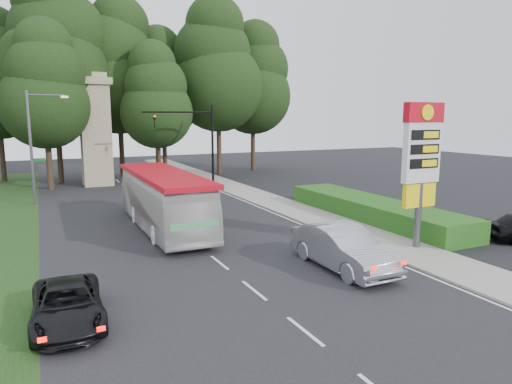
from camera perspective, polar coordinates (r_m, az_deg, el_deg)
name	(u,v)px	position (r m, az deg, el deg)	size (l,w,h in m)	color
ground	(260,296)	(16.39, 0.51, -12.86)	(120.00, 120.00, 0.00)	black
road_surface	(171,224)	(27.20, -10.59, -3.94)	(14.00, 80.00, 0.02)	black
sidewalk_right	(297,210)	(30.40, 5.09, -2.32)	(3.00, 80.00, 0.12)	gray
hedge	(372,210)	(28.78, 14.33, -2.14)	(3.00, 14.00, 1.20)	#1D5015
gas_station_pylon	(422,156)	(22.32, 19.99, 4.31)	(2.10, 0.45, 6.85)	#59595E
traffic_signal_mast	(198,135)	(39.64, -7.28, 7.09)	(6.10, 0.35, 7.20)	black
streetlight_signs	(34,142)	(35.70, -26.01, 5.60)	(2.75, 0.98, 8.00)	#59595E
monument	(95,129)	(43.91, -19.44, 7.42)	(3.00, 3.00, 10.05)	gray
tree_center_left	(52,52)	(47.04, -24.10, 15.70)	(10.08, 10.08, 19.80)	#2D2116
tree_center_right	(118,68)	(49.48, -16.90, 14.57)	(9.24, 9.24, 18.15)	#2D2116
tree_east_near	(163,85)	(52.31, -11.61, 13.00)	(8.12, 8.12, 15.95)	#2D2116
tree_east_mid	(218,68)	(50.13, -4.77, 15.24)	(9.52, 9.52, 18.70)	#2D2116
tree_far_east	(253,80)	(53.81, -0.40, 13.80)	(8.68, 8.68, 17.05)	#2D2116
tree_monument_left	(44,87)	(42.73, -25.01, 11.84)	(7.28, 7.28, 14.30)	#2D2116
tree_monument_right	(156,97)	(44.36, -12.37, 11.50)	(6.72, 6.72, 13.20)	#2D2116
transit_bus	(164,201)	(25.77, -11.45, -1.11)	(2.68, 11.45, 3.19)	silver
sedan_silver	(343,248)	(19.17, 10.80, -6.86)	(1.90, 5.44, 1.79)	#B3B4BB
suv_charcoal	(67,305)	(15.26, -22.50, -12.87)	(2.03, 4.39, 1.22)	black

